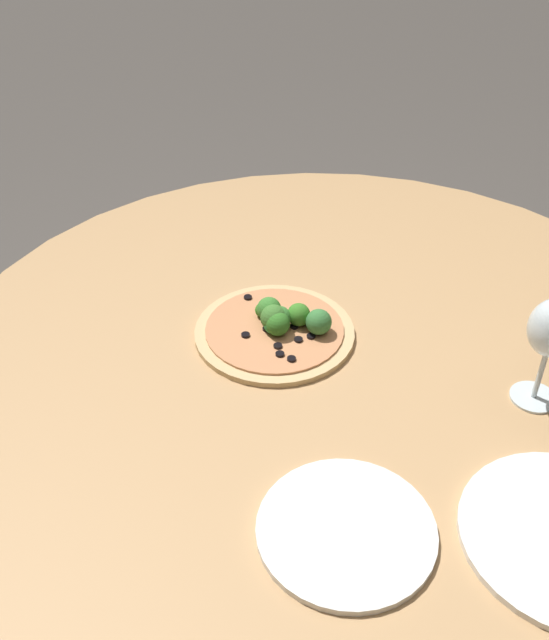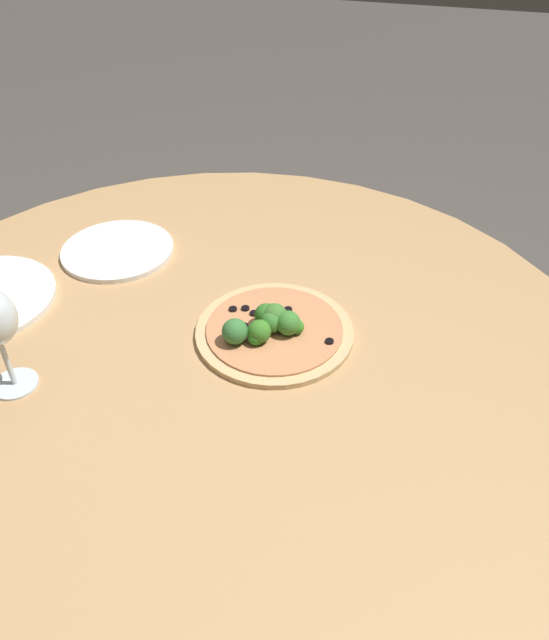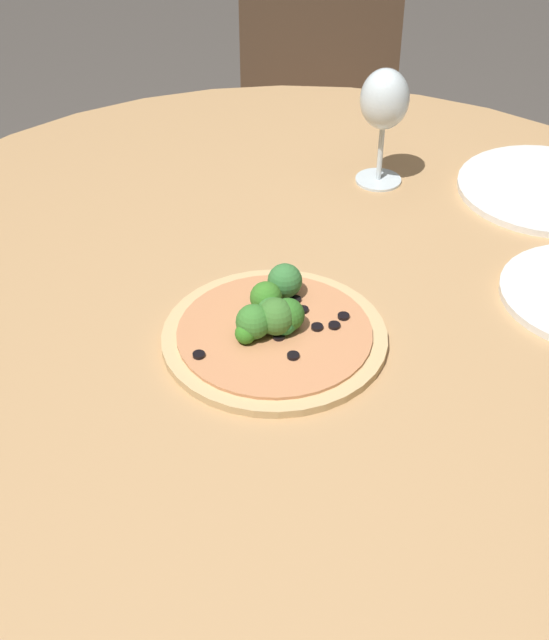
% 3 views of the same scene
% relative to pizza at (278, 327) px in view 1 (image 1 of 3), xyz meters
% --- Properties ---
extents(ground_plane, '(12.00, 12.00, 0.00)m').
position_rel_pizza_xyz_m(ground_plane, '(-0.06, 0.08, -0.77)').
color(ground_plane, '#4C4742').
extents(dining_table, '(1.28, 1.28, 0.75)m').
position_rel_pizza_xyz_m(dining_table, '(-0.06, 0.08, -0.08)').
color(dining_table, tan).
rests_on(dining_table, ground_plane).
extents(pizza, '(0.26, 0.26, 0.06)m').
position_rel_pizza_xyz_m(pizza, '(0.00, 0.00, 0.00)').
color(pizza, tan).
rests_on(pizza, dining_table).
extents(plate_far, '(0.22, 0.22, 0.01)m').
position_rel_pizza_xyz_m(plate_far, '(0.16, 0.36, -0.01)').
color(plate_far, white).
rests_on(plate_far, dining_table).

